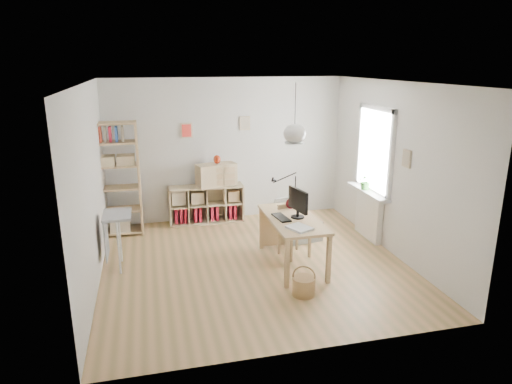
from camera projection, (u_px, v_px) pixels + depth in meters
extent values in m
plane|color=tan|center=(254.00, 264.00, 6.97)|extent=(4.50, 4.50, 0.00)
plane|color=white|center=(227.00, 150.00, 8.70)|extent=(4.50, 0.00, 4.50)
plane|color=white|center=(307.00, 233.00, 4.50)|extent=(4.50, 0.00, 4.50)
plane|color=white|center=(91.00, 188.00, 6.09)|extent=(0.00, 4.50, 4.50)
plane|color=white|center=(394.00, 170.00, 7.11)|extent=(0.00, 4.50, 4.50)
plane|color=white|center=(254.00, 82.00, 6.22)|extent=(4.50, 4.50, 0.00)
cylinder|color=black|center=(295.00, 108.00, 6.30)|extent=(0.01, 0.01, 0.68)
ellipsoid|color=white|center=(295.00, 134.00, 6.40)|extent=(0.32, 0.32, 0.27)
cube|color=white|center=(376.00, 150.00, 7.61)|extent=(0.03, 1.00, 1.30)
cube|color=white|center=(391.00, 157.00, 7.10)|extent=(0.06, 0.08, 1.46)
cube|color=white|center=(360.00, 145.00, 8.11)|extent=(0.06, 0.08, 1.46)
cube|color=white|center=(378.00, 108.00, 7.41)|extent=(0.06, 1.16, 0.08)
cube|color=white|center=(372.00, 190.00, 7.79)|extent=(0.06, 1.16, 0.08)
cube|color=white|center=(369.00, 215.00, 7.92)|extent=(0.10, 0.80, 0.80)
cube|color=white|center=(368.00, 192.00, 7.79)|extent=(0.22, 1.20, 0.06)
cube|color=tan|center=(293.00, 219.00, 6.75)|extent=(0.70, 1.50, 0.04)
cube|color=tan|center=(287.00, 264.00, 6.14)|extent=(0.06, 0.06, 0.71)
cube|color=tan|center=(261.00, 228.00, 7.44)|extent=(0.06, 0.06, 0.71)
cube|color=tan|center=(329.00, 259.00, 6.27)|extent=(0.06, 0.06, 0.71)
cube|color=tan|center=(296.00, 225.00, 7.58)|extent=(0.06, 0.06, 0.71)
cube|color=tan|center=(207.00, 221.00, 8.77)|extent=(1.40, 0.38, 0.03)
cube|color=tan|center=(206.00, 187.00, 8.58)|extent=(1.40, 0.38, 0.03)
cube|color=tan|center=(170.00, 207.00, 8.52)|extent=(0.03, 0.38, 0.72)
cube|color=tan|center=(242.00, 202.00, 8.83)|extent=(0.03, 0.38, 0.72)
cube|color=tan|center=(205.00, 201.00, 8.84)|extent=(1.40, 0.02, 0.72)
cube|color=maroon|center=(176.00, 215.00, 8.61)|extent=(0.06, 0.26, 0.30)
cube|color=maroon|center=(181.00, 214.00, 8.63)|extent=(0.05, 0.26, 0.30)
cube|color=maroon|center=(185.00, 214.00, 8.65)|extent=(0.05, 0.26, 0.30)
cube|color=maroon|center=(195.00, 213.00, 8.69)|extent=(0.05, 0.26, 0.30)
cube|color=maroon|center=(200.00, 213.00, 8.71)|extent=(0.05, 0.26, 0.30)
cube|color=maroon|center=(212.00, 212.00, 8.76)|extent=(0.06, 0.26, 0.30)
cube|color=maroon|center=(216.00, 212.00, 8.78)|extent=(0.06, 0.26, 0.30)
cube|color=maroon|center=(230.00, 211.00, 8.84)|extent=(0.06, 0.26, 0.30)
cube|color=maroon|center=(234.00, 210.00, 8.86)|extent=(0.05, 0.26, 0.30)
cube|color=tan|center=(94.00, 181.00, 7.83)|extent=(0.04, 0.38, 2.00)
cube|color=tan|center=(139.00, 178.00, 8.00)|extent=(0.04, 0.38, 2.00)
cube|color=tan|center=(121.00, 231.00, 8.18)|extent=(0.76, 0.38, 0.03)
cube|color=tan|center=(119.00, 210.00, 8.07)|extent=(0.76, 0.38, 0.03)
cube|color=tan|center=(117.00, 188.00, 7.96)|extent=(0.76, 0.38, 0.03)
cube|color=tan|center=(115.00, 166.00, 7.85)|extent=(0.76, 0.38, 0.03)
cube|color=tan|center=(113.00, 143.00, 7.74)|extent=(0.76, 0.38, 0.03)
cube|color=tan|center=(112.00, 123.00, 7.64)|extent=(0.76, 0.38, 0.03)
cube|color=#2B529F|center=(95.00, 135.00, 7.63)|extent=(0.04, 0.18, 0.26)
cube|color=maroon|center=(100.00, 134.00, 7.65)|extent=(0.04, 0.18, 0.26)
cube|color=#BBAC8F|center=(105.00, 134.00, 7.67)|extent=(0.04, 0.18, 0.26)
cube|color=maroon|center=(110.00, 134.00, 7.69)|extent=(0.04, 0.18, 0.26)
cube|color=#2B529F|center=(116.00, 134.00, 7.71)|extent=(0.04, 0.18, 0.26)
cube|color=#BBAC8F|center=(122.00, 134.00, 7.73)|extent=(0.04, 0.18, 0.26)
cube|color=#9B9B9E|center=(117.00, 215.00, 6.62)|extent=(0.40, 0.55, 0.04)
cylinder|color=white|center=(119.00, 247.00, 6.53)|extent=(0.03, 0.03, 0.82)
cylinder|color=white|center=(120.00, 236.00, 6.94)|extent=(0.03, 0.03, 0.82)
cube|color=#9B9B9E|center=(106.00, 237.00, 6.67)|extent=(0.02, 0.50, 0.62)
cube|color=#9B9B9E|center=(295.00, 230.00, 7.14)|extent=(0.50, 0.50, 0.06)
cube|color=tan|center=(291.00, 250.00, 6.98)|extent=(0.04, 0.04, 0.40)
cube|color=tan|center=(279.00, 242.00, 7.27)|extent=(0.04, 0.04, 0.40)
cube|color=tan|center=(310.00, 245.00, 7.15)|extent=(0.04, 0.04, 0.40)
cube|color=tan|center=(297.00, 238.00, 7.43)|extent=(0.04, 0.04, 0.40)
cube|color=tan|center=(288.00, 214.00, 7.24)|extent=(0.40, 0.14, 0.36)
cylinder|color=#A8874C|center=(304.00, 286.00, 6.01)|extent=(0.30, 0.30, 0.25)
torus|color=#A8874C|center=(304.00, 276.00, 5.97)|extent=(0.29, 0.14, 0.31)
cube|color=silver|center=(300.00, 239.00, 7.91)|extent=(0.73, 0.56, 0.02)
cube|color=silver|center=(284.00, 233.00, 7.75)|extent=(0.10, 0.45, 0.34)
cube|color=silver|center=(316.00, 228.00, 7.99)|extent=(0.10, 0.45, 0.34)
cube|color=silver|center=(306.00, 234.00, 7.68)|extent=(0.65, 0.14, 0.34)
cube|color=silver|center=(294.00, 226.00, 8.06)|extent=(0.65, 0.14, 0.34)
cube|color=silver|center=(289.00, 206.00, 8.14)|extent=(0.69, 0.33, 0.42)
sphere|color=yellow|center=(294.00, 229.00, 7.72)|extent=(0.15, 0.15, 0.15)
sphere|color=#1878AD|center=(304.00, 224.00, 7.94)|extent=(0.15, 0.15, 0.15)
sphere|color=#B05B16|center=(300.00, 227.00, 7.82)|extent=(0.15, 0.15, 0.15)
sphere|color=#408E33|center=(312.00, 226.00, 7.84)|extent=(0.15, 0.15, 0.15)
cylinder|color=black|center=(298.00, 217.00, 6.75)|extent=(0.20, 0.20, 0.02)
cylinder|color=black|center=(298.00, 213.00, 6.74)|extent=(0.05, 0.05, 0.09)
cube|color=black|center=(298.00, 200.00, 6.68)|extent=(0.14, 0.50, 0.33)
cube|color=black|center=(281.00, 217.00, 6.72)|extent=(0.21, 0.43, 0.02)
cylinder|color=black|center=(295.00, 202.00, 7.42)|extent=(0.07, 0.07, 0.04)
cylinder|color=black|center=(295.00, 189.00, 7.36)|extent=(0.02, 0.02, 0.44)
cone|color=black|center=(275.00, 180.00, 7.12)|extent=(0.11, 0.08, 0.10)
sphere|color=#4F0A16|center=(291.00, 204.00, 7.14)|extent=(0.16, 0.16, 0.16)
cube|color=white|center=(299.00, 228.00, 6.28)|extent=(0.37, 0.40, 0.03)
cube|color=tan|center=(216.00, 175.00, 8.56)|extent=(0.79, 0.50, 0.42)
ellipsoid|color=maroon|center=(217.00, 159.00, 8.49)|extent=(0.14, 0.14, 0.16)
imported|color=#2F6A28|center=(366.00, 181.00, 7.78)|extent=(0.29, 0.26, 0.29)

